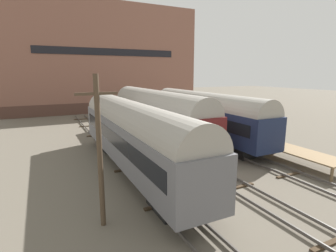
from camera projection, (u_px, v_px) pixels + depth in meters
name	position (u px, v px, depth m)	size (l,w,h in m)	color
ground_plane	(209.00, 172.00, 18.92)	(200.00, 200.00, 0.00)	#60594C
track_left	(146.00, 182.00, 16.81)	(2.60, 60.00, 0.26)	#4C4742
track_middle	(209.00, 170.00, 18.89)	(2.60, 60.00, 0.26)	#4C4742
track_right	(259.00, 161.00, 20.98)	(2.60, 60.00, 0.26)	#4C4742
train_car_grey	(132.00, 132.00, 18.59)	(2.93, 18.85, 5.13)	black
train_car_navy	(204.00, 113.00, 27.43)	(2.96, 18.14, 5.12)	black
train_car_maroon	(156.00, 113.00, 26.66)	(3.13, 18.76, 5.37)	black
station_platform	(269.00, 143.00, 23.11)	(2.40, 12.91, 1.05)	#8C704C
bench	(275.00, 138.00, 22.57)	(1.40, 0.40, 0.91)	#2D4C33
person_worker	(205.00, 185.00, 14.21)	(0.32, 0.32, 1.80)	#282833
utility_pole	(100.00, 150.00, 11.65)	(1.80, 0.24, 7.01)	#473828
warehouse_building	(101.00, 59.00, 51.84)	(34.89, 13.32, 19.45)	#4F342A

